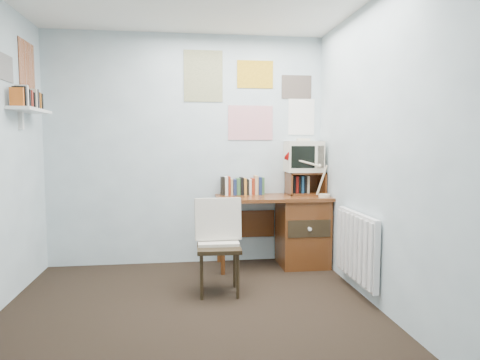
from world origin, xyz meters
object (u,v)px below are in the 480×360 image
at_px(desk_chair, 219,248).
at_px(crt_tv, 303,155).
at_px(desk, 297,228).
at_px(radiator, 357,247).
at_px(desk_lamp, 325,176).
at_px(tv_riser, 305,183).
at_px(wall_shelf, 30,110).

bearing_deg(desk_chair, crt_tv, 43.40).
xyz_separation_m(desk, radiator, (0.29, -0.93, 0.01)).
relative_size(desk_chair, radiator, 1.01).
distance_m(desk, desk_lamp, 0.64).
bearing_deg(radiator, desk, 107.24).
bearing_deg(desk_chair, tv_riser, 42.12).
height_order(radiator, wall_shelf, wall_shelf).
relative_size(radiator, wall_shelf, 1.29).
bearing_deg(wall_shelf, radiator, -10.89).
xyz_separation_m(desk_lamp, tv_riser, (-0.13, 0.27, -0.09)).
distance_m(desk, crt_tv, 0.81).
bearing_deg(radiator, wall_shelf, 169.11).
distance_m(desk_lamp, wall_shelf, 2.90).
distance_m(crt_tv, wall_shelf, 2.75).
relative_size(crt_tv, radiator, 0.49).
distance_m(desk_lamp, crt_tv, 0.39).
height_order(desk, desk_chair, desk_chair).
xyz_separation_m(desk_lamp, wall_shelf, (-2.82, -0.22, 0.64)).
relative_size(desk, tv_riser, 3.00).
height_order(tv_riser, crt_tv, crt_tv).
bearing_deg(crt_tv, desk_chair, -136.75).
xyz_separation_m(desk, crt_tv, (0.10, 0.13, 0.79)).
relative_size(tv_riser, radiator, 0.50).
height_order(desk_chair, wall_shelf, wall_shelf).
relative_size(desk, desk_lamp, 2.74).
bearing_deg(crt_tv, radiator, -78.14).
bearing_deg(desk_chair, desk, 41.78).
xyz_separation_m(tv_riser, wall_shelf, (-2.69, -0.49, 0.74)).
relative_size(crt_tv, wall_shelf, 0.63).
xyz_separation_m(desk_chair, desk_lamp, (1.16, 0.61, 0.57)).
height_order(desk, desk_lamp, desk_lamp).
xyz_separation_m(desk_chair, crt_tv, (1.01, 0.90, 0.79)).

